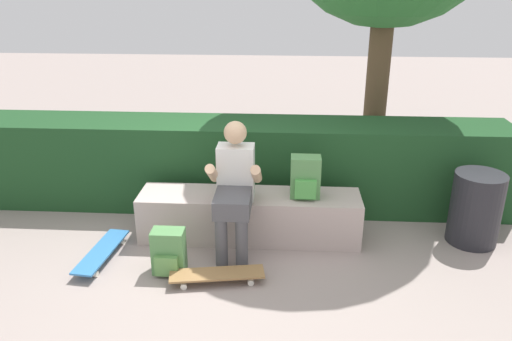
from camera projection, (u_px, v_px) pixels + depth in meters
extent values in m
plane|color=gray|center=(247.00, 255.00, 4.66)|extent=(24.00, 24.00, 0.00)
cube|color=#B6A39C|center=(250.00, 216.00, 4.90)|extent=(2.14, 0.48, 0.46)
cube|color=white|center=(236.00, 172.00, 4.66)|extent=(0.34, 0.22, 0.52)
sphere|color=#D8AD84|center=(235.00, 133.00, 4.52)|extent=(0.21, 0.21, 0.21)
cube|color=#4C4C51|center=(233.00, 203.00, 4.44)|extent=(0.32, 0.40, 0.17)
cylinder|color=#4C4C51|center=(221.00, 243.00, 4.42)|extent=(0.11, 0.11, 0.46)
cylinder|color=#4C4C51|center=(242.00, 243.00, 4.41)|extent=(0.11, 0.11, 0.46)
cylinder|color=#D8AD84|center=(212.00, 173.00, 4.53)|extent=(0.09, 0.33, 0.27)
cylinder|color=#D8AD84|center=(256.00, 174.00, 4.50)|extent=(0.09, 0.33, 0.27)
cube|color=olive|center=(217.00, 274.00, 4.23)|extent=(0.82, 0.33, 0.02)
cylinder|color=silver|center=(249.00, 272.00, 4.34)|extent=(0.06, 0.04, 0.05)
cylinder|color=silver|center=(251.00, 282.00, 4.21)|extent=(0.06, 0.04, 0.05)
cylinder|color=silver|center=(184.00, 276.00, 4.29)|extent=(0.06, 0.04, 0.05)
cylinder|color=silver|center=(184.00, 286.00, 4.15)|extent=(0.06, 0.04, 0.05)
cube|color=teal|center=(102.00, 251.00, 4.57)|extent=(0.28, 0.82, 0.02)
cylinder|color=silver|center=(108.00, 241.00, 4.86)|extent=(0.04, 0.06, 0.05)
cylinder|color=silver|center=(122.00, 242.00, 4.84)|extent=(0.04, 0.06, 0.05)
cylinder|color=silver|center=(80.00, 272.00, 4.35)|extent=(0.04, 0.06, 0.05)
cylinder|color=silver|center=(96.00, 274.00, 4.32)|extent=(0.04, 0.06, 0.05)
cube|color=#51894C|center=(305.00, 177.00, 4.71)|extent=(0.28, 0.18, 0.40)
cube|color=#499E46|center=(305.00, 189.00, 4.63)|extent=(0.20, 0.05, 0.18)
cube|color=#51894C|center=(169.00, 251.00, 4.35)|extent=(0.28, 0.18, 0.40)
cube|color=#5E984D|center=(166.00, 266.00, 4.27)|extent=(0.20, 0.05, 0.18)
cube|color=#1B4320|center=(214.00, 163.00, 5.56)|extent=(6.39, 0.71, 0.96)
cylinder|color=brown|center=(378.00, 73.00, 5.86)|extent=(0.27, 0.27, 2.70)
cylinder|color=#232328|center=(476.00, 208.00, 4.78)|extent=(0.47, 0.47, 0.71)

